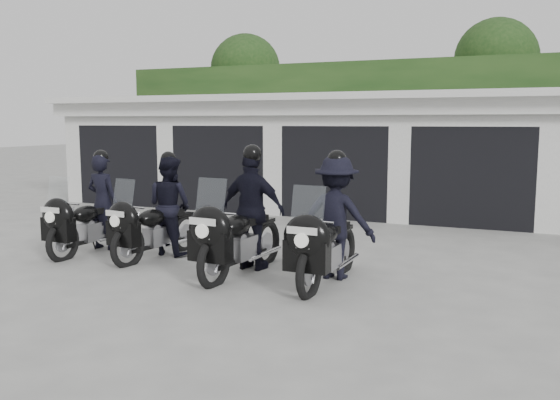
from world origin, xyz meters
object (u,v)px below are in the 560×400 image
at_px(police_bike_c, 246,217).
at_px(police_bike_d, 332,224).
at_px(police_bike_a, 91,211).
at_px(police_bike_b, 162,211).

xyz_separation_m(police_bike_c, police_bike_d, (1.37, 0.02, -0.02)).
bearing_deg(police_bike_a, police_bike_c, -2.14).
distance_m(police_bike_b, police_bike_d, 3.19).
distance_m(police_bike_a, police_bike_d, 4.51).
bearing_deg(police_bike_c, police_bike_a, -179.07).
bearing_deg(police_bike_b, police_bike_a, -162.71).
height_order(police_bike_b, police_bike_d, police_bike_d).
relative_size(police_bike_a, police_bike_b, 1.01).
bearing_deg(police_bike_a, police_bike_d, -0.74).
bearing_deg(police_bike_d, police_bike_b, 174.89).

